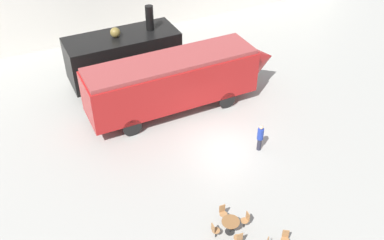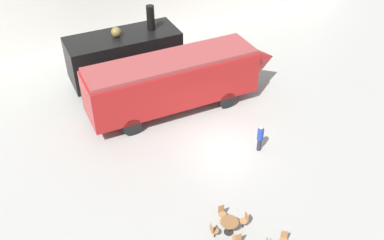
{
  "view_description": "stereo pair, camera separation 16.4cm",
  "coord_description": "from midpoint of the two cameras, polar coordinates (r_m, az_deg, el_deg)",
  "views": [
    {
      "loc": [
        -9.52,
        -15.52,
        15.61
      ],
      "look_at": [
        -1.42,
        1.0,
        1.6
      ],
      "focal_mm": 40.0,
      "sensor_mm": 36.0,
      "label": 1
    },
    {
      "loc": [
        -9.37,
        -15.6,
        15.61
      ],
      "look_at": [
        -1.42,
        1.0,
        1.6
      ],
      "focal_mm": 40.0,
      "sensor_mm": 36.0,
      "label": 2
    }
  ],
  "objects": [
    {
      "name": "steam_locomotive",
      "position": [
        28.74,
        -8.83,
        8.59
      ],
      "size": [
        7.24,
        2.88,
        5.03
      ],
      "color": "black",
      "rests_on": "ground_plane"
    },
    {
      "name": "cafe_chair_2",
      "position": [
        19.75,
        7.31,
        -13.02
      ],
      "size": [
        0.36,
        0.36,
        0.87
      ],
      "rotation": [
        0.0,
        0.0,
        9.36
      ],
      "color": "black",
      "rests_on": "ground_plane"
    },
    {
      "name": "cafe_chair_0",
      "position": [
        19.25,
        3.1,
        -14.44
      ],
      "size": [
        0.36,
        0.36,
        0.87
      ],
      "rotation": [
        0.0,
        0.0,
        6.22
      ],
      "color": "black",
      "rests_on": "ground_plane"
    },
    {
      "name": "cafe_table_near",
      "position": [
        19.46,
        5.24,
        -13.66
      ],
      "size": [
        0.81,
        0.81,
        0.71
      ],
      "color": "black",
      "rests_on": "ground_plane"
    },
    {
      "name": "cafe_chair_3",
      "position": [
        19.92,
        4.22,
        -12.14
      ],
      "size": [
        0.36,
        0.36,
        0.87
      ],
      "rotation": [
        0.0,
        0.0,
        10.93
      ],
      "color": "black",
      "rests_on": "ground_plane"
    },
    {
      "name": "cafe_chair_1",
      "position": [
        19.07,
        6.3,
        -15.39
      ],
      "size": [
        0.36,
        0.36,
        0.87
      ],
      "rotation": [
        0.0,
        0.0,
        7.79
      ],
      "color": "black",
      "rests_on": "ground_plane"
    },
    {
      "name": "cafe_chair_5",
      "position": [
        19.39,
        12.4,
        -15.11
      ],
      "size": [
        0.4,
        0.4,
        0.87
      ],
      "rotation": [
        0.0,
        0.0,
        10.39
      ],
      "color": "black",
      "rests_on": "ground_plane"
    },
    {
      "name": "ground_plane",
      "position": [
        23.98,
        4.3,
        -3.46
      ],
      "size": [
        80.0,
        80.0,
        0.0
      ],
      "primitive_type": "plane",
      "color": "gray"
    },
    {
      "name": "visitor_person",
      "position": [
        23.39,
        9.27,
        -2.27
      ],
      "size": [
        0.34,
        0.34,
        1.66
      ],
      "color": "#262633",
      "rests_on": "ground_plane"
    },
    {
      "name": "streamlined_locomotive",
      "position": [
        25.81,
        -0.86,
        5.73
      ],
      "size": [
        12.36,
        2.83,
        3.54
      ],
      "color": "maroon",
      "rests_on": "ground_plane"
    }
  ]
}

